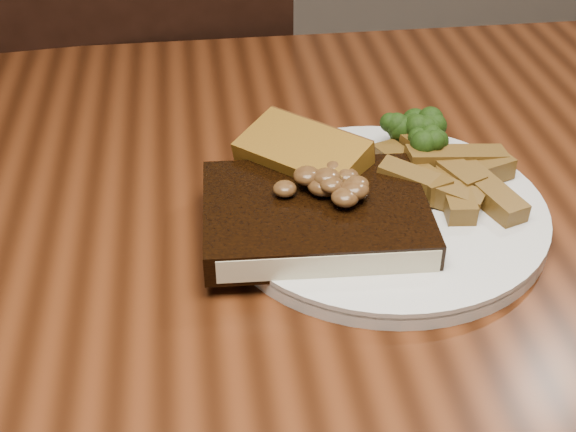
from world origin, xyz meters
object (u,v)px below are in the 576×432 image
at_px(dining_table, 301,341).
at_px(chair_far, 133,152).
at_px(potato_wedges, 470,187).
at_px(plate, 383,214).
at_px(steak, 315,215).
at_px(garlic_bread, 302,173).

distance_m(dining_table, chair_far, 0.63).
bearing_deg(potato_wedges, chair_far, 120.73).
xyz_separation_m(plate, potato_wedges, (0.08, 0.00, 0.02)).
xyz_separation_m(plate, steak, (-0.06, -0.02, 0.02)).
relative_size(plate, garlic_bread, 2.54).
bearing_deg(garlic_bread, steak, -45.51).
height_order(chair_far, plate, chair_far).
bearing_deg(steak, plate, 20.71).
bearing_deg(dining_table, plate, 28.68).
bearing_deg(garlic_bread, dining_table, -54.31).
bearing_deg(potato_wedges, garlic_bread, 163.43).
distance_m(garlic_bread, potato_wedges, 0.14).
xyz_separation_m(plate, garlic_bread, (-0.06, 0.05, 0.02)).
distance_m(plate, garlic_bread, 0.08).
bearing_deg(dining_table, chair_far, 106.54).
relative_size(dining_table, potato_wedges, 13.86).
bearing_deg(plate, garlic_bread, 143.93).
xyz_separation_m(chair_far, garlic_bread, (0.19, -0.51, 0.26)).
bearing_deg(steak, chair_far, 110.93).
relative_size(plate, steak, 1.53).
height_order(dining_table, garlic_bread, garlic_bread).
bearing_deg(potato_wedges, plate, -176.52).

